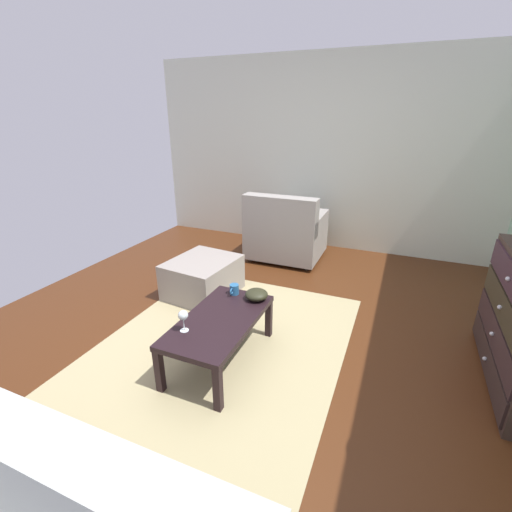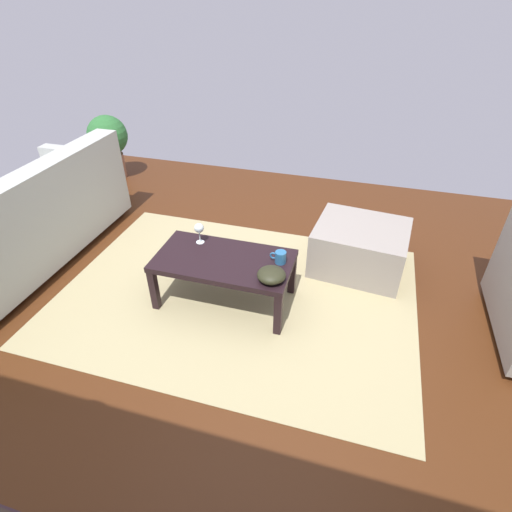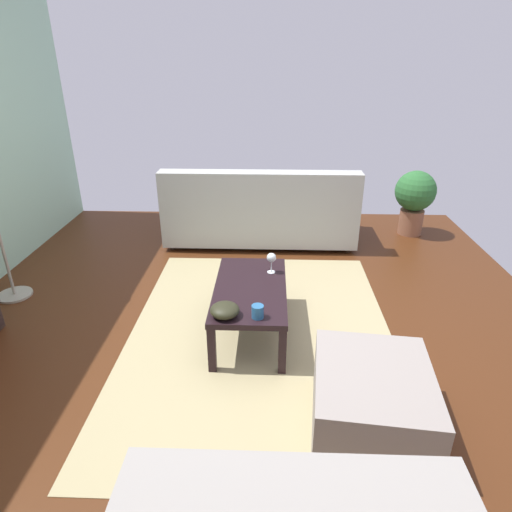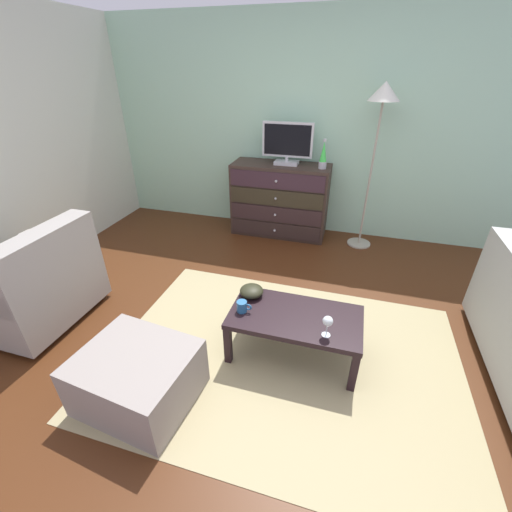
{
  "view_description": "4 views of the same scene",
  "coord_description": "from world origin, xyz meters",
  "px_view_note": "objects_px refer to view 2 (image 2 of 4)",
  "views": [
    {
      "loc": [
        2.23,
        0.99,
        1.76
      ],
      "look_at": [
        0.1,
        0.1,
        0.84
      ],
      "focal_mm": 24.89,
      "sensor_mm": 36.0,
      "label": 1
    },
    {
      "loc": [
        -0.58,
        1.99,
        1.97
      ],
      "look_at": [
        -0.05,
        0.14,
        0.63
      ],
      "focal_mm": 28.2,
      "sensor_mm": 36.0,
      "label": 2
    },
    {
      "loc": [
        -2.41,
        -0.26,
        1.85
      ],
      "look_at": [
        0.03,
        -0.17,
        0.72
      ],
      "focal_mm": 30.49,
      "sensor_mm": 36.0,
      "label": 3
    },
    {
      "loc": [
        0.52,
        -2.02,
        1.95
      ],
      "look_at": [
        -0.09,
        0.07,
        0.7
      ],
      "focal_mm": 23.51,
      "sensor_mm": 36.0,
      "label": 4
    }
  ],
  "objects_px": {
    "mug": "(280,257)",
    "potted_plant": "(109,141)",
    "wine_glass": "(199,229)",
    "ottoman": "(359,248)",
    "couch_large": "(19,226)",
    "coffee_table": "(224,264)",
    "bowl_decorative": "(271,275)"
  },
  "relations": [
    {
      "from": "wine_glass",
      "to": "bowl_decorative",
      "type": "xyz_separation_m",
      "value": [
        -0.61,
        0.29,
        -0.07
      ]
    },
    {
      "from": "coffee_table",
      "to": "wine_glass",
      "type": "bearing_deg",
      "value": -32.02
    },
    {
      "from": "wine_glass",
      "to": "ottoman",
      "type": "relative_size",
      "value": 0.22
    },
    {
      "from": "wine_glass",
      "to": "mug",
      "type": "relative_size",
      "value": 1.38
    },
    {
      "from": "coffee_table",
      "to": "ottoman",
      "type": "relative_size",
      "value": 1.36
    },
    {
      "from": "coffee_table",
      "to": "couch_large",
      "type": "height_order",
      "value": "couch_large"
    },
    {
      "from": "wine_glass",
      "to": "ottoman",
      "type": "height_order",
      "value": "wine_glass"
    },
    {
      "from": "coffee_table",
      "to": "bowl_decorative",
      "type": "relative_size",
      "value": 5.16
    },
    {
      "from": "mug",
      "to": "couch_large",
      "type": "height_order",
      "value": "couch_large"
    },
    {
      "from": "bowl_decorative",
      "to": "potted_plant",
      "type": "height_order",
      "value": "potted_plant"
    },
    {
      "from": "coffee_table",
      "to": "wine_glass",
      "type": "distance_m",
      "value": 0.32
    },
    {
      "from": "bowl_decorative",
      "to": "potted_plant",
      "type": "xyz_separation_m",
      "value": [
        2.38,
        -1.86,
        0.02
      ]
    },
    {
      "from": "bowl_decorative",
      "to": "couch_large",
      "type": "relative_size",
      "value": 0.09
    },
    {
      "from": "wine_glass",
      "to": "mug",
      "type": "bearing_deg",
      "value": 172.46
    },
    {
      "from": "coffee_table",
      "to": "couch_large",
      "type": "bearing_deg",
      "value": -0.7
    },
    {
      "from": "ottoman",
      "to": "coffee_table",
      "type": "bearing_deg",
      "value": 37.26
    },
    {
      "from": "coffee_table",
      "to": "ottoman",
      "type": "distance_m",
      "value": 1.13
    },
    {
      "from": "mug",
      "to": "bowl_decorative",
      "type": "bearing_deg",
      "value": 87.53
    },
    {
      "from": "wine_glass",
      "to": "bowl_decorative",
      "type": "bearing_deg",
      "value": 154.83
    },
    {
      "from": "mug",
      "to": "bowl_decorative",
      "type": "xyz_separation_m",
      "value": [
        0.01,
        0.2,
        -0.0
      ]
    },
    {
      "from": "couch_large",
      "to": "ottoman",
      "type": "height_order",
      "value": "couch_large"
    },
    {
      "from": "ottoman",
      "to": "potted_plant",
      "type": "height_order",
      "value": "potted_plant"
    },
    {
      "from": "ottoman",
      "to": "potted_plant",
      "type": "relative_size",
      "value": 0.97
    },
    {
      "from": "couch_large",
      "to": "potted_plant",
      "type": "height_order",
      "value": "couch_large"
    },
    {
      "from": "wine_glass",
      "to": "couch_large",
      "type": "relative_size",
      "value": 0.08
    },
    {
      "from": "mug",
      "to": "potted_plant",
      "type": "distance_m",
      "value": 2.91
    },
    {
      "from": "bowl_decorative",
      "to": "couch_large",
      "type": "bearing_deg",
      "value": -4.36
    },
    {
      "from": "couch_large",
      "to": "ottoman",
      "type": "bearing_deg",
      "value": -165.96
    },
    {
      "from": "mug",
      "to": "couch_large",
      "type": "distance_m",
      "value": 2.13
    },
    {
      "from": "mug",
      "to": "ottoman",
      "type": "distance_m",
      "value": 0.83
    },
    {
      "from": "coffee_table",
      "to": "couch_large",
      "type": "relative_size",
      "value": 0.48
    },
    {
      "from": "wine_glass",
      "to": "coffee_table",
      "type": "bearing_deg",
      "value": 147.98
    }
  ]
}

